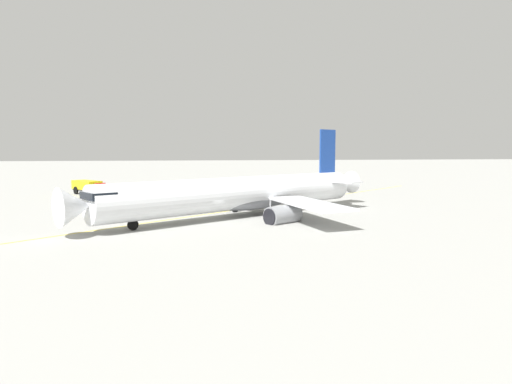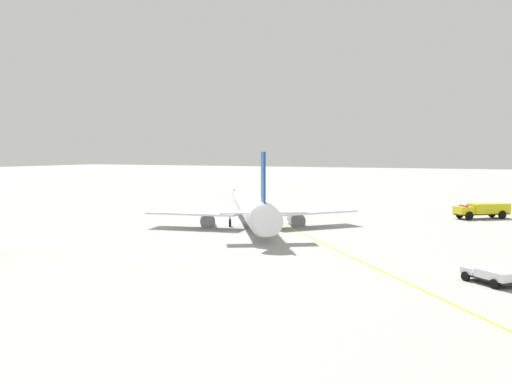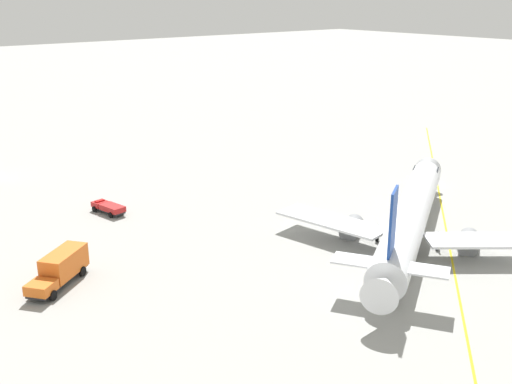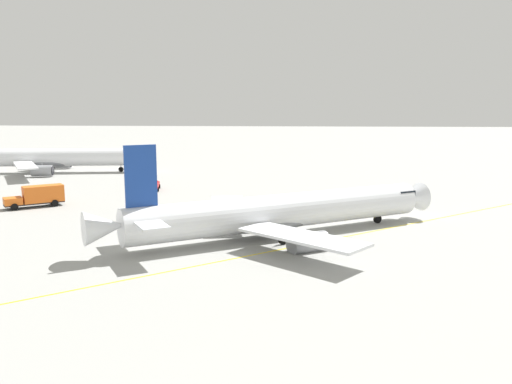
{
  "view_description": "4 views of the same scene",
  "coord_description": "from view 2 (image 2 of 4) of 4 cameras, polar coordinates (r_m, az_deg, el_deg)",
  "views": [
    {
      "loc": [
        -49.16,
        3.55,
        8.03
      ],
      "look_at": [
        6.86,
        -6.14,
        2.61
      ],
      "focal_mm": 30.84,
      "sensor_mm": 36.0,
      "label": 1
    },
    {
      "loc": [
        39.89,
        -78.41,
        10.98
      ],
      "look_at": [
        2.9,
        -1.43,
        4.79
      ],
      "focal_mm": 39.09,
      "sensor_mm": 36.0,
      "label": 2
    },
    {
      "loc": [
        44.6,
        -59.82,
        27.71
      ],
      "look_at": [
        -7.97,
        -17.54,
        5.85
      ],
      "focal_mm": 43.59,
      "sensor_mm": 36.0,
      "label": 3
    },
    {
      "loc": [
        60.98,
        -2.4,
        14.84
      ],
      "look_at": [
        -0.4,
        -6.87,
        4.42
      ],
      "focal_mm": 36.26,
      "sensor_mm": 36.0,
      "label": 4
    }
  ],
  "objects": [
    {
      "name": "ground_plane",
      "position": [
        88.66,
        -1.29,
        -2.97
      ],
      "size": [
        600.0,
        600.0,
        0.0
      ],
      "primitive_type": "plane",
      "color": "#9E9E99"
    },
    {
      "name": "airliner_main",
      "position": [
        83.24,
        -0.41,
        -1.59
      ],
      "size": [
        27.58,
        38.51,
        11.25
      ],
      "rotation": [
        0.0,
        0.0,
        2.11
      ],
      "color": "white",
      "rests_on": "ground_plane"
    },
    {
      "name": "taxiway_centreline",
      "position": [
        88.37,
        1.96,
        -2.99
      ],
      "size": [
        76.97,
        95.98,
        0.01
      ],
      "rotation": [
        0.0,
        0.0,
        2.25
      ],
      "color": "yellow",
      "rests_on": "ground_plane"
    },
    {
      "name": "pushback_tug_truck",
      "position": [
        50.77,
        23.03,
        -7.75
      ],
      "size": [
        5.1,
        4.83,
        1.3
      ],
      "rotation": [
        0.0,
        0.0,
        2.45
      ],
      "color": "#232326",
      "rests_on": "ground_plane"
    },
    {
      "name": "fire_tender_truck",
      "position": [
        98.75,
        22.19,
        -1.66
      ],
      "size": [
        8.71,
        7.8,
        2.5
      ],
      "rotation": [
        0.0,
        0.0,
        3.83
      ],
      "color": "#232326",
      "rests_on": "ground_plane"
    }
  ]
}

